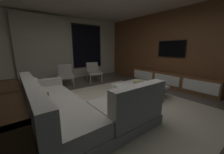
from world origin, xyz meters
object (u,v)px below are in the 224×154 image
(coffee_table, at_px, (139,91))
(book_stack_on_coffee_table, at_px, (139,82))
(console_table_behind_couch, at_px, (10,114))
(accent_chair_near_window, at_px, (93,71))
(accent_chair_by_curtain, at_px, (65,74))
(sectional_couch, at_px, (73,108))
(media_console, at_px, (171,80))
(mounted_tv, at_px, (171,49))

(coffee_table, distance_m, book_stack_on_coffee_table, 0.24)
(coffee_table, bearing_deg, console_table_behind_couch, -179.64)
(accent_chair_near_window, bearing_deg, accent_chair_by_curtain, 177.33)
(book_stack_on_coffee_table, bearing_deg, coffee_table, -113.21)
(sectional_couch, relative_size, media_console, 0.81)
(accent_chair_by_curtain, height_order, media_console, accent_chair_by_curtain)
(sectional_couch, height_order, book_stack_on_coffee_table, sectional_couch)
(media_console, xyz_separation_m, mounted_tv, (0.18, 0.20, 1.10))
(coffee_table, xyz_separation_m, book_stack_on_coffee_table, (0.03, 0.06, 0.23))
(accent_chair_near_window, height_order, console_table_behind_couch, accent_chair_near_window)
(sectional_couch, height_order, mounted_tv, mounted_tv)
(book_stack_on_coffee_table, height_order, accent_chair_by_curtain, accent_chair_by_curtain)
(sectional_couch, xyz_separation_m, accent_chair_by_curtain, (0.73, 2.65, 0.14))
(media_console, bearing_deg, console_table_behind_couch, -179.62)
(book_stack_on_coffee_table, xyz_separation_m, media_console, (1.66, -0.05, -0.17))
(console_table_behind_couch, bearing_deg, media_console, 0.38)
(coffee_table, xyz_separation_m, media_console, (1.69, 0.01, 0.06))
(book_stack_on_coffee_table, relative_size, mounted_tv, 0.29)
(accent_chair_near_window, bearing_deg, media_console, -53.75)
(console_table_behind_couch, bearing_deg, sectional_couch, -8.20)
(sectional_couch, bearing_deg, accent_chair_near_window, 54.04)
(book_stack_on_coffee_table, distance_m, accent_chair_by_curtain, 2.75)
(accent_chair_near_window, xyz_separation_m, console_table_behind_couch, (-2.80, -2.46, -0.03))
(accent_chair_by_curtain, height_order, mounted_tv, mounted_tv)
(accent_chair_by_curtain, relative_size, media_console, 0.25)
(sectional_couch, bearing_deg, console_table_behind_couch, 171.80)
(coffee_table, distance_m, media_console, 1.69)
(mounted_tv, distance_m, console_table_behind_couch, 4.86)
(sectional_couch, height_order, accent_chair_near_window, sectional_couch)
(accent_chair_near_window, distance_m, console_table_behind_couch, 3.73)
(sectional_couch, height_order, accent_chair_by_curtain, sectional_couch)
(coffee_table, bearing_deg, media_console, 0.41)
(media_console, bearing_deg, coffee_table, -179.59)
(media_console, height_order, console_table_behind_couch, console_table_behind_couch)
(media_console, bearing_deg, book_stack_on_coffee_table, 178.26)
(coffee_table, relative_size, media_console, 0.37)
(coffee_table, height_order, console_table_behind_couch, console_table_behind_couch)
(book_stack_on_coffee_table, distance_m, media_console, 1.67)
(coffee_table, bearing_deg, accent_chair_near_window, 92.26)
(coffee_table, height_order, book_stack_on_coffee_table, book_stack_on_coffee_table)
(mounted_tv, height_order, console_table_behind_couch, mounted_tv)
(coffee_table, bearing_deg, book_stack_on_coffee_table, 66.79)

